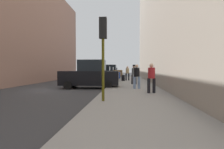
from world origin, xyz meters
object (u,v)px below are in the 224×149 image
parked_blue_sedan (105,74)px  traffic_light (103,41)px  parked_red_hatchback (112,72)px  pedestrian_in_tan_coat (127,73)px  rolling_suitcase (123,78)px  parked_silver_sedan (100,75)px  pedestrian_in_red_jacket (151,76)px  pedestrian_in_jeans (137,75)px  pedestrian_with_beanie (134,73)px  parked_black_suv (90,75)px  fire_hydrant (117,78)px  parked_bronze_suv (109,72)px

parked_blue_sedan → traffic_light: traffic_light is taller
parked_red_hatchback → pedestrian_in_tan_coat: size_ratio=2.50×
rolling_suitcase → parked_silver_sedan: bearing=-145.0°
parked_red_hatchback → pedestrian_in_red_jacket: (4.31, -24.72, 0.26)m
parked_silver_sedan → pedestrian_in_jeans: size_ratio=2.47×
parked_silver_sedan → parked_red_hatchback: (-0.00, 16.16, 0.00)m
parked_blue_sedan → traffic_light: (1.85, -16.31, 1.91)m
parked_silver_sedan → pedestrian_with_beanie: size_ratio=2.38×
pedestrian_in_jeans → parked_black_suv: bearing=159.7°
parked_silver_sedan → pedestrian_in_tan_coat: pedestrian_in_tan_coat is taller
fire_hydrant → parked_blue_sedan: bearing=113.9°
traffic_light → pedestrian_with_beanie: (1.72, 8.56, -1.62)m
parked_silver_sedan → pedestrian_in_red_jacket: pedestrian_in_red_jacket is taller
parked_silver_sedan → pedestrian_in_red_jacket: bearing=-63.2°
pedestrian_in_red_jacket → rolling_suitcase: pedestrian_in_red_jacket is taller
parked_black_suv → traffic_light: 6.70m
parked_bronze_suv → pedestrian_in_jeans: bearing=-77.9°
parked_silver_sedan → pedestrian_in_jeans: pedestrian_in_jeans is taller
pedestrian_in_tan_coat → pedestrian_with_beanie: pedestrian_with_beanie is taller
parked_silver_sedan → pedestrian_in_red_jacket: size_ratio=2.47×
parked_red_hatchback → pedestrian_with_beanie: pedestrian_with_beanie is taller
parked_silver_sedan → fire_hydrant: (1.80, 1.02, -0.35)m
pedestrian_in_tan_coat → rolling_suitcase: size_ratio=1.64×
parked_red_hatchback → pedestrian_with_beanie: bearing=-79.3°
pedestrian_in_jeans → pedestrian_in_red_jacket: 2.31m
traffic_light → pedestrian_in_tan_coat: bearing=85.1°
parked_silver_sedan → rolling_suitcase: size_ratio=4.07×
parked_silver_sedan → pedestrian_in_tan_coat: bearing=39.6°
pedestrian_with_beanie → pedestrian_in_tan_coat: bearing=96.1°
parked_silver_sedan → parked_bronze_suv: (-0.00, 10.40, 0.18)m
parked_blue_sedan → fire_hydrant: size_ratio=5.97×
parked_red_hatchback → traffic_light: 27.52m
parked_blue_sedan → pedestrian_with_beanie: pedestrian_with_beanie is taller
fire_hydrant → pedestrian_in_jeans: pedestrian_in_jeans is taller
traffic_light → pedestrian_with_beanie: size_ratio=2.03×
pedestrian_with_beanie → parked_red_hatchback: bearing=100.7°
parked_blue_sedan → pedestrian_in_tan_coat: (3.02, -2.57, 0.26)m
parked_red_hatchback → traffic_light: bearing=-86.1°
parked_silver_sedan → rolling_suitcase: bearing=35.0°
parked_red_hatchback → parked_bronze_suv: bearing=-90.0°
pedestrian_in_tan_coat → fire_hydrant: bearing=-129.3°
parked_bronze_suv → parked_red_hatchback: parked_bronze_suv is taller
pedestrian_in_jeans → pedestrian_in_red_jacket: same height
parked_silver_sedan → pedestrian_in_red_jacket: 9.58m
traffic_light → pedestrian_in_tan_coat: 13.88m
traffic_light → pedestrian_in_tan_coat: (1.17, 13.74, -1.65)m
parked_bronze_suv → rolling_suitcase: size_ratio=4.48×
parked_red_hatchback → pedestrian_with_beanie: (3.57, -18.83, 0.29)m
parked_black_suv → parked_red_hatchback: parked_black_suv is taller
parked_red_hatchback → pedestrian_in_tan_coat: pedestrian_in_tan_coat is taller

